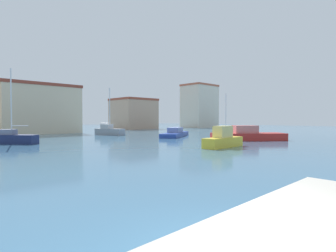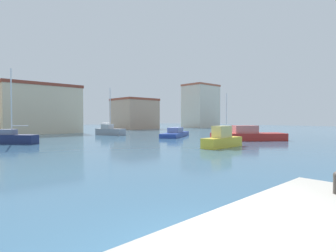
# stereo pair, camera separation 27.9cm
# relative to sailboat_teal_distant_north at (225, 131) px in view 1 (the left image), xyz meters

# --- Properties ---
(water) EXTENTS (160.00, 160.00, 0.00)m
(water) POSITION_rel_sailboat_teal_distant_north_xyz_m (-17.24, -1.85, -0.51)
(water) COLOR #38607F
(water) RESTS_ON ground
(sailboat_teal_distant_north) EXTENTS (3.81, 3.97, 6.58)m
(sailboat_teal_distant_north) POSITION_rel_sailboat_teal_distant_north_xyz_m (0.00, 0.00, 0.00)
(sailboat_teal_distant_north) COLOR #1E707A
(sailboat_teal_distant_north) RESTS_ON water
(motorboat_yellow_near_pier) EXTENTS (4.63, 1.51, 1.88)m
(motorboat_yellow_near_pier) POSITION_rel_sailboat_teal_distant_north_xyz_m (-16.65, -11.17, 0.16)
(motorboat_yellow_near_pier) COLOR gold
(motorboat_yellow_near_pier) RESTS_ON water
(sailboat_navy_center_channel) EXTENTS (4.20, 4.76, 7.52)m
(sailboat_navy_center_channel) POSITION_rel_sailboat_teal_distant_north_xyz_m (-29.31, 5.25, 0.08)
(sailboat_navy_center_channel) COLOR #19234C
(sailboat_navy_center_channel) RESTS_ON water
(sailboat_grey_distant_east) EXTENTS (3.07, 4.91, 7.23)m
(sailboat_grey_distant_east) POSITION_rel_sailboat_teal_distant_north_xyz_m (-14.64, 11.06, 0.15)
(sailboat_grey_distant_east) COLOR gray
(sailboat_grey_distant_east) RESTS_ON water
(motorboat_blue_outer_mooring) EXTENTS (8.66, 6.52, 1.27)m
(motorboat_blue_outer_mooring) POSITION_rel_sailboat_teal_distant_north_xyz_m (-9.44, 1.94, -0.06)
(motorboat_blue_outer_mooring) COLOR #233D93
(motorboat_blue_outer_mooring) RESTS_ON water
(motorboat_red_behind_lamppost) EXTENTS (8.14, 7.34, 1.73)m
(motorboat_red_behind_lamppost) POSITION_rel_sailboat_teal_distant_north_xyz_m (-8.11, -8.62, 0.08)
(motorboat_red_behind_lamppost) COLOR #B22823
(motorboat_red_behind_lamppost) RESTS_ON water
(waterfront_apartments) EXTENTS (12.55, 8.82, 8.33)m
(waterfront_apartments) POSITION_rel_sailboat_teal_distant_north_xyz_m (-21.08, 23.83, 3.67)
(waterfront_apartments) COLOR beige
(waterfront_apartments) RESTS_ON ground
(warehouse_block) EXTENTS (9.19, 8.94, 7.46)m
(warehouse_block) POSITION_rel_sailboat_teal_distant_north_xyz_m (3.19, 29.25, 3.23)
(warehouse_block) COLOR tan
(warehouse_block) RESTS_ON ground
(harbor_office) EXTENTS (9.09, 7.03, 12.07)m
(harbor_office) POSITION_rel_sailboat_teal_distant_north_xyz_m (22.18, 23.85, 5.54)
(harbor_office) COLOR beige
(harbor_office) RESTS_ON ground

